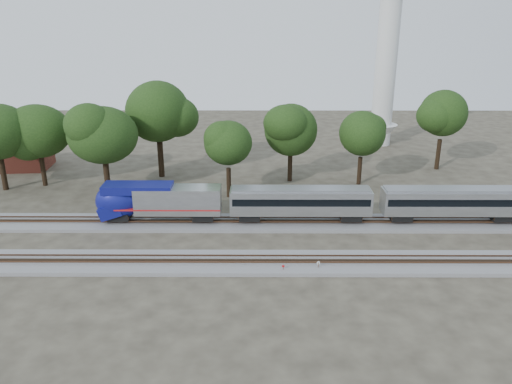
{
  "coord_description": "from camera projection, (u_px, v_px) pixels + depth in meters",
  "views": [
    {
      "loc": [
        3.42,
        -48.24,
        23.54
      ],
      "look_at": [
        3.2,
        5.0,
        4.46
      ],
      "focal_mm": 35.0,
      "sensor_mm": 36.0,
      "label": 1
    }
  ],
  "objects": [
    {
      "name": "tree_5",
      "position": [
        291.0,
        130.0,
        71.88
      ],
      "size": [
        7.85,
        7.85,
        11.06
      ],
      "color": "black",
      "rests_on": "ground"
    },
    {
      "name": "track_near",
      "position": [
        223.0,
        263.0,
        49.53
      ],
      "size": [
        160.0,
        5.0,
        0.73
      ],
      "color": "slate",
      "rests_on": "ground"
    },
    {
      "name": "brick_building",
      "position": [
        19.0,
        154.0,
        79.91
      ],
      "size": [
        9.88,
        7.4,
        4.47
      ],
      "rotation": [
        0.0,
        0.0,
        0.09
      ],
      "color": "brown",
      "rests_on": "ground"
    },
    {
      "name": "tree_6",
      "position": [
        362.0,
        133.0,
        70.51
      ],
      "size": [
        7.71,
        7.71,
        10.86
      ],
      "color": "black",
      "rests_on": "ground"
    },
    {
      "name": "tree_7",
      "position": [
        443.0,
        113.0,
        77.12
      ],
      "size": [
        9.16,
        9.16,
        12.92
      ],
      "color": "black",
      "rests_on": "ground"
    },
    {
      "name": "tree_4",
      "position": [
        228.0,
        143.0,
        65.53
      ],
      "size": [
        7.64,
        7.64,
        10.78
      ],
      "color": "black",
      "rests_on": "ground"
    },
    {
      "name": "switch_stand_red",
      "position": [
        283.0,
        268.0,
        47.8
      ],
      "size": [
        0.27,
        0.1,
        0.87
      ],
      "rotation": [
        0.0,
        0.0,
        -0.26
      ],
      "color": "#512D19",
      "rests_on": "ground"
    },
    {
      "name": "tree_1",
      "position": [
        37.0,
        131.0,
        69.82
      ],
      "size": [
        8.14,
        8.14,
        11.48
      ],
      "color": "black",
      "rests_on": "ground"
    },
    {
      "name": "tree_2",
      "position": [
        103.0,
        135.0,
        66.24
      ],
      "size": [
        8.45,
        8.45,
        11.92
      ],
      "color": "black",
      "rests_on": "ground"
    },
    {
      "name": "ground",
      "position": [
        226.0,
        247.0,
        53.37
      ],
      "size": [
        160.0,
        160.0,
        0.0
      ],
      "primitive_type": "plane",
      "color": "#383328",
      "rests_on": "ground"
    },
    {
      "name": "switch_stand_white",
      "position": [
        318.0,
        265.0,
        48.14
      ],
      "size": [
        0.33,
        0.1,
        1.04
      ],
      "rotation": [
        0.0,
        0.0,
        0.21
      ],
      "color": "#512D19",
      "rests_on": "ground"
    },
    {
      "name": "tree_3",
      "position": [
        158.0,
        112.0,
        73.2
      ],
      "size": [
        10.16,
        10.16,
        14.32
      ],
      "color": "black",
      "rests_on": "ground"
    },
    {
      "name": "track_far",
      "position": [
        229.0,
        223.0,
        58.94
      ],
      "size": [
        160.0,
        5.0,
        0.73
      ],
      "color": "slate",
      "rests_on": "ground"
    },
    {
      "name": "switch_lever",
      "position": [
        294.0,
        269.0,
        48.37
      ],
      "size": [
        0.56,
        0.41,
        0.3
      ],
      "primitive_type": "cube",
      "rotation": [
        0.0,
        0.0,
        -0.23
      ],
      "color": "#512D19",
      "rests_on": "ground"
    }
  ]
}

